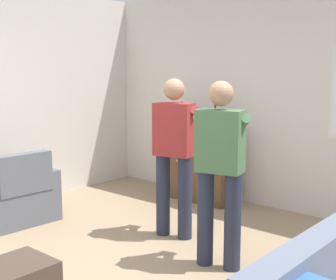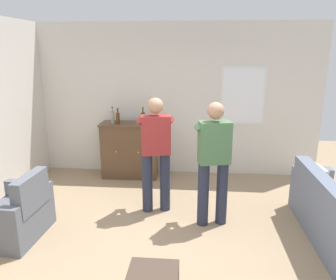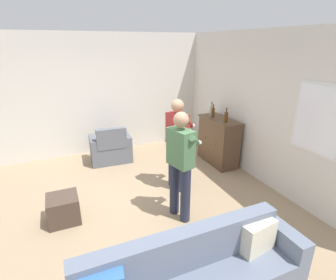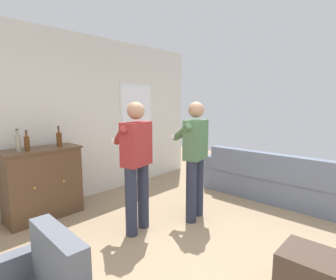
{
  "view_description": "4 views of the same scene",
  "coord_description": "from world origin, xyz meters",
  "px_view_note": "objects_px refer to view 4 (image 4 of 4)",
  "views": [
    {
      "loc": [
        2.86,
        -2.7,
        1.8
      ],
      "look_at": [
        -0.05,
        0.67,
        1.1
      ],
      "focal_mm": 50.0,
      "sensor_mm": 36.0,
      "label": 1
    },
    {
      "loc": [
        0.32,
        -3.44,
        2.3
      ],
      "look_at": [
        -0.03,
        0.59,
        1.19
      ],
      "focal_mm": 35.0,
      "sensor_mm": 36.0,
      "label": 2
    },
    {
      "loc": [
        3.67,
        -0.89,
        2.55
      ],
      "look_at": [
        0.01,
        0.7,
        1.08
      ],
      "focal_mm": 28.0,
      "sensor_mm": 36.0,
      "label": 3
    },
    {
      "loc": [
        -2.35,
        -1.51,
        1.68
      ],
      "look_at": [
        0.13,
        0.77,
        1.19
      ],
      "focal_mm": 28.0,
      "sensor_mm": 36.0,
      "label": 4
    }
  ],
  "objects_px": {
    "bottle_wine_green": "(59,139)",
    "bottle_spirits_clear": "(27,143)",
    "person_standing_left": "(136,161)",
    "sideboard_cabinet": "(43,183)",
    "ottoman": "(308,275)",
    "person_standing_right": "(195,155)",
    "couch": "(273,182)",
    "bottle_liquor_amber": "(18,143)"
  },
  "relations": [
    {
      "from": "bottle_wine_green",
      "to": "bottle_spirits_clear",
      "type": "xyz_separation_m",
      "value": [
        -0.45,
        -0.02,
        -0.0
      ]
    },
    {
      "from": "bottle_wine_green",
      "to": "bottle_spirits_clear",
      "type": "relative_size",
      "value": 1.09
    },
    {
      "from": "bottle_spirits_clear",
      "to": "person_standing_left",
      "type": "relative_size",
      "value": 0.17
    },
    {
      "from": "sideboard_cabinet",
      "to": "bottle_spirits_clear",
      "type": "bearing_deg",
      "value": -163.73
    },
    {
      "from": "ottoman",
      "to": "person_standing_left",
      "type": "relative_size",
      "value": 0.27
    },
    {
      "from": "sideboard_cabinet",
      "to": "person_standing_right",
      "type": "xyz_separation_m",
      "value": [
        1.45,
        -1.64,
        0.42
      ]
    },
    {
      "from": "bottle_spirits_clear",
      "to": "person_standing_left",
      "type": "bearing_deg",
      "value": -56.32
    },
    {
      "from": "bottle_wine_green",
      "to": "bottle_spirits_clear",
      "type": "bearing_deg",
      "value": -177.41
    },
    {
      "from": "sideboard_cabinet",
      "to": "bottle_wine_green",
      "type": "height_order",
      "value": "bottle_wine_green"
    },
    {
      "from": "person_standing_left",
      "to": "couch",
      "type": "bearing_deg",
      "value": -22.27
    },
    {
      "from": "bottle_liquor_amber",
      "to": "bottle_spirits_clear",
      "type": "distance_m",
      "value": 0.1
    },
    {
      "from": "bottle_liquor_amber",
      "to": "ottoman",
      "type": "distance_m",
      "value": 3.59
    },
    {
      "from": "sideboard_cabinet",
      "to": "bottle_spirits_clear",
      "type": "distance_m",
      "value": 0.65
    },
    {
      "from": "bottle_liquor_amber",
      "to": "ottoman",
      "type": "relative_size",
      "value": 0.67
    },
    {
      "from": "bottle_spirits_clear",
      "to": "person_standing_right",
      "type": "xyz_separation_m",
      "value": [
        1.64,
        -1.58,
        -0.19
      ]
    },
    {
      "from": "person_standing_right",
      "to": "person_standing_left",
      "type": "bearing_deg",
      "value": 157.79
    },
    {
      "from": "bottle_wine_green",
      "to": "person_standing_right",
      "type": "relative_size",
      "value": 0.18
    },
    {
      "from": "bottle_spirits_clear",
      "to": "person_standing_right",
      "type": "relative_size",
      "value": 0.17
    },
    {
      "from": "sideboard_cabinet",
      "to": "bottle_spirits_clear",
      "type": "height_order",
      "value": "bottle_spirits_clear"
    },
    {
      "from": "ottoman",
      "to": "person_standing_left",
      "type": "distance_m",
      "value": 2.13
    },
    {
      "from": "ottoman",
      "to": "bottle_spirits_clear",
      "type": "bearing_deg",
      "value": 107.84
    },
    {
      "from": "person_standing_right",
      "to": "couch",
      "type": "bearing_deg",
      "value": -22.3
    },
    {
      "from": "sideboard_cabinet",
      "to": "bottle_liquor_amber",
      "type": "bearing_deg",
      "value": -173.26
    },
    {
      "from": "bottle_liquor_amber",
      "to": "person_standing_right",
      "type": "relative_size",
      "value": 0.18
    },
    {
      "from": "couch",
      "to": "bottle_wine_green",
      "type": "bearing_deg",
      "value": 140.1
    },
    {
      "from": "couch",
      "to": "ottoman",
      "type": "xyz_separation_m",
      "value": [
        -2.03,
        -1.08,
        -0.12
      ]
    },
    {
      "from": "couch",
      "to": "bottle_wine_green",
      "type": "xyz_separation_m",
      "value": [
        -2.63,
        2.2,
        0.8
      ]
    },
    {
      "from": "bottle_wine_green",
      "to": "person_standing_left",
      "type": "xyz_separation_m",
      "value": [
        0.39,
        -1.28,
        -0.2
      ]
    },
    {
      "from": "person_standing_right",
      "to": "bottle_liquor_amber",
      "type": "bearing_deg",
      "value": 137.32
    },
    {
      "from": "bottle_liquor_amber",
      "to": "ottoman",
      "type": "height_order",
      "value": "bottle_liquor_amber"
    },
    {
      "from": "sideboard_cabinet",
      "to": "bottle_liquor_amber",
      "type": "relative_size",
      "value": 3.47
    },
    {
      "from": "sideboard_cabinet",
      "to": "person_standing_left",
      "type": "relative_size",
      "value": 0.62
    },
    {
      "from": "sideboard_cabinet",
      "to": "person_standing_right",
      "type": "height_order",
      "value": "person_standing_right"
    },
    {
      "from": "couch",
      "to": "bottle_wine_green",
      "type": "relative_size",
      "value": 8.3
    },
    {
      "from": "person_standing_left",
      "to": "person_standing_right",
      "type": "distance_m",
      "value": 0.87
    },
    {
      "from": "couch",
      "to": "person_standing_right",
      "type": "distance_m",
      "value": 1.67
    },
    {
      "from": "couch",
      "to": "person_standing_left",
      "type": "xyz_separation_m",
      "value": [
        -2.24,
        0.92,
        0.61
      ]
    },
    {
      "from": "person_standing_left",
      "to": "bottle_spirits_clear",
      "type": "bearing_deg",
      "value": 123.68
    },
    {
      "from": "bottle_liquor_amber",
      "to": "person_standing_right",
      "type": "distance_m",
      "value": 2.38
    },
    {
      "from": "person_standing_left",
      "to": "bottle_wine_green",
      "type": "bearing_deg",
      "value": 106.77
    },
    {
      "from": "bottle_liquor_amber",
      "to": "ottoman",
      "type": "bearing_deg",
      "value": -70.67
    },
    {
      "from": "couch",
      "to": "bottle_liquor_amber",
      "type": "relative_size",
      "value": 8.33
    }
  ]
}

